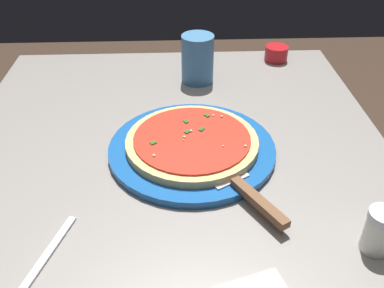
# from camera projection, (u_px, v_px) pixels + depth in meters

# --- Properties ---
(restaurant_table) EXTENTS (1.03, 0.88, 0.75)m
(restaurant_table) POSITION_uv_depth(u_px,v_px,m) (175.00, 210.00, 0.91)
(restaurant_table) COLOR black
(restaurant_table) RESTS_ON ground_plane
(serving_plate) EXTENTS (0.33, 0.33, 0.02)m
(serving_plate) POSITION_uv_depth(u_px,v_px,m) (192.00, 149.00, 0.85)
(serving_plate) COLOR #195199
(serving_plate) RESTS_ON restaurant_table
(pizza) EXTENTS (0.26, 0.26, 0.02)m
(pizza) POSITION_uv_depth(u_px,v_px,m) (192.00, 142.00, 0.84)
(pizza) COLOR #DBB26B
(pizza) RESTS_ON serving_plate
(pizza_server) EXTENTS (0.21, 0.15, 0.01)m
(pizza_server) POSITION_uv_depth(u_px,v_px,m) (243.00, 189.00, 0.73)
(pizza_server) COLOR silver
(pizza_server) RESTS_ON serving_plate
(cup_tall_drink) EXTENTS (0.08, 0.08, 0.12)m
(cup_tall_drink) POSITION_uv_depth(u_px,v_px,m) (198.00, 59.00, 1.07)
(cup_tall_drink) COLOR teal
(cup_tall_drink) RESTS_ON restaurant_table
(cup_small_sauce) EXTENTS (0.06, 0.06, 0.04)m
(cup_small_sauce) POSITION_uv_depth(u_px,v_px,m) (276.00, 53.00, 1.20)
(cup_small_sauce) COLOR #B2191E
(cup_small_sauce) RESTS_ON restaurant_table
(fork) EXTENTS (0.18, 0.07, 0.00)m
(fork) POSITION_uv_depth(u_px,v_px,m) (38.00, 268.00, 0.62)
(fork) COLOR silver
(fork) RESTS_ON restaurant_table
(parmesan_shaker) EXTENTS (0.05, 0.05, 0.07)m
(parmesan_shaker) POSITION_uv_depth(u_px,v_px,m) (379.00, 231.00, 0.63)
(parmesan_shaker) COLOR silver
(parmesan_shaker) RESTS_ON restaurant_table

